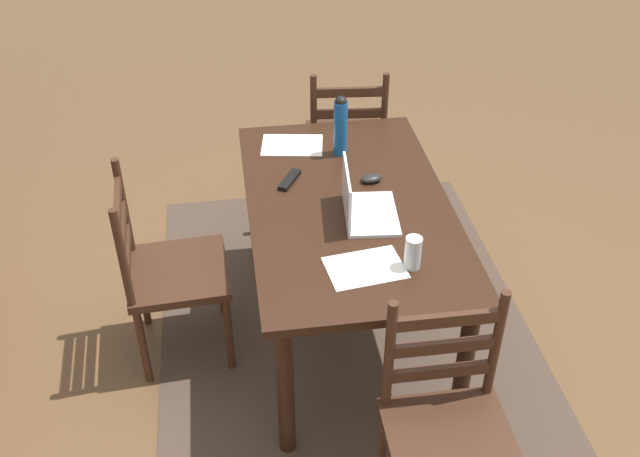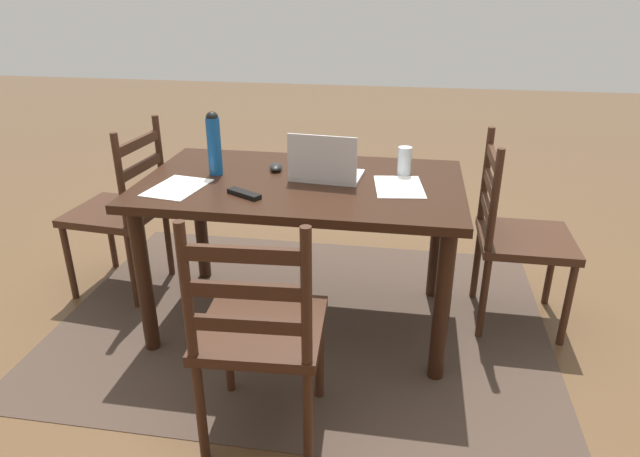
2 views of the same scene
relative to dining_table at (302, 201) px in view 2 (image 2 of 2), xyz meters
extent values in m
plane|color=brown|center=(0.00, 0.00, -0.65)|extent=(14.00, 14.00, 0.00)
cube|color=#47382D|center=(0.00, 0.00, -0.65)|extent=(2.44, 1.80, 0.01)
cube|color=black|center=(0.00, 0.00, 0.08)|extent=(1.48, 0.88, 0.04)
cylinder|color=black|center=(-0.66, -0.36, -0.30)|extent=(0.07, 0.07, 0.71)
cylinder|color=black|center=(0.66, -0.36, -0.30)|extent=(0.07, 0.07, 0.71)
cylinder|color=black|center=(-0.66, 0.36, -0.30)|extent=(0.07, 0.07, 0.71)
cylinder|color=black|center=(0.66, 0.36, -0.30)|extent=(0.07, 0.07, 0.71)
cube|color=#3D2316|center=(-1.07, -0.18, -0.20)|extent=(0.44, 0.44, 0.04)
cylinder|color=#3D2316|center=(-1.26, -0.36, -0.44)|extent=(0.04, 0.04, 0.43)
cylinder|color=#3D2316|center=(-1.26, 0.02, -0.44)|extent=(0.04, 0.04, 0.43)
cylinder|color=#3D2316|center=(-0.88, -0.37, -0.44)|extent=(0.04, 0.04, 0.43)
cylinder|color=#3D2316|center=(-0.88, 0.01, -0.44)|extent=(0.04, 0.04, 0.43)
cylinder|color=#3D2316|center=(-0.87, -0.37, 0.05)|extent=(0.04, 0.04, 0.50)
cylinder|color=#3D2316|center=(-0.87, 0.01, 0.05)|extent=(0.04, 0.04, 0.50)
cube|color=#3D2316|center=(-0.87, -0.18, -0.05)|extent=(0.03, 0.36, 0.05)
cube|color=#3D2316|center=(-0.87, -0.18, 0.07)|extent=(0.03, 0.36, 0.05)
cube|color=#3D2316|center=(-0.87, -0.18, 0.20)|extent=(0.03, 0.36, 0.05)
cube|color=#3D2316|center=(1.07, -0.18, -0.20)|extent=(0.48, 0.48, 0.04)
cylinder|color=#3D2316|center=(1.28, 0.00, -0.44)|extent=(0.04, 0.04, 0.43)
cylinder|color=#3D2316|center=(1.24, -0.38, -0.44)|extent=(0.04, 0.04, 0.43)
cylinder|color=#3D2316|center=(0.90, 0.03, -0.44)|extent=(0.04, 0.04, 0.43)
cylinder|color=#3D2316|center=(0.86, -0.35, -0.44)|extent=(0.04, 0.04, 0.43)
cylinder|color=#3D2316|center=(0.89, 0.03, 0.05)|extent=(0.04, 0.04, 0.50)
cylinder|color=#3D2316|center=(0.85, -0.35, 0.05)|extent=(0.04, 0.04, 0.50)
cube|color=#3D2316|center=(0.87, -0.16, -0.05)|extent=(0.06, 0.36, 0.05)
cube|color=#3D2316|center=(0.87, -0.16, 0.07)|extent=(0.06, 0.36, 0.05)
cube|color=#3D2316|center=(0.87, -0.16, 0.20)|extent=(0.06, 0.36, 0.05)
cube|color=#3D2316|center=(0.00, 0.77, -0.20)|extent=(0.47, 0.47, 0.04)
cylinder|color=#3D2316|center=(0.20, 0.59, -0.44)|extent=(0.04, 0.04, 0.43)
cylinder|color=#3D2316|center=(-0.18, 0.57, -0.44)|extent=(0.04, 0.04, 0.43)
cylinder|color=#3D2316|center=(0.18, 0.97, -0.44)|extent=(0.04, 0.04, 0.43)
cylinder|color=#3D2316|center=(-0.20, 0.95, -0.44)|extent=(0.04, 0.04, 0.43)
cylinder|color=#3D2316|center=(0.18, 0.98, 0.05)|extent=(0.04, 0.04, 0.50)
cylinder|color=#3D2316|center=(-0.20, 0.96, 0.05)|extent=(0.04, 0.04, 0.50)
cube|color=#3D2316|center=(-0.01, 0.97, -0.05)|extent=(0.36, 0.05, 0.05)
cube|color=#3D2316|center=(-0.01, 0.97, 0.07)|extent=(0.36, 0.05, 0.05)
cube|color=#3D2316|center=(-0.01, 0.97, 0.20)|extent=(0.36, 0.05, 0.05)
cube|color=silver|center=(-0.11, -0.08, 0.11)|extent=(0.34, 0.25, 0.02)
cube|color=silver|center=(-0.10, 0.03, 0.22)|extent=(0.32, 0.04, 0.21)
cube|color=#A5CCEA|center=(-0.10, 0.02, 0.22)|extent=(0.30, 0.03, 0.19)
cylinder|color=#145199|center=(0.42, -0.03, 0.24)|extent=(0.07, 0.07, 0.27)
sphere|color=black|center=(0.42, -0.03, 0.37)|extent=(0.06, 0.06, 0.06)
cylinder|color=silver|center=(-0.46, -0.16, 0.17)|extent=(0.07, 0.07, 0.14)
ellipsoid|color=black|center=(0.15, -0.13, 0.12)|extent=(0.08, 0.11, 0.03)
cube|color=black|center=(0.21, 0.24, 0.11)|extent=(0.17, 0.12, 0.02)
cube|color=white|center=(-0.45, 0.02, 0.10)|extent=(0.25, 0.32, 0.00)
cube|color=white|center=(0.53, 0.19, 0.10)|extent=(0.25, 0.33, 0.00)
camera|label=1|loc=(-2.56, 0.50, 1.88)|focal=40.69mm
camera|label=2|loc=(-0.48, 2.42, 0.95)|focal=31.49mm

